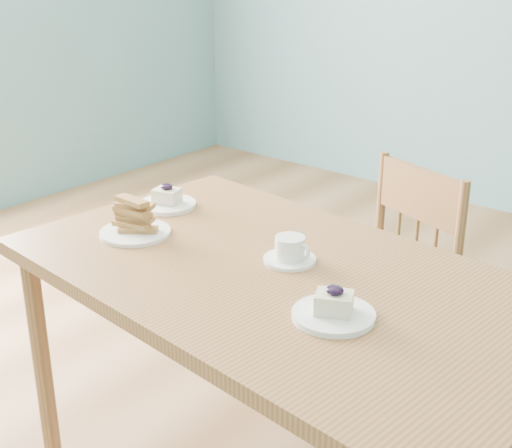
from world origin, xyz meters
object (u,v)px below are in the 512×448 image
at_px(dining_chair, 383,296).
at_px(coffee_cup, 290,251).
at_px(dining_table, 282,299).
at_px(cheesecake_plate_near, 334,310).
at_px(cheesecake_plate_far, 167,201).
at_px(biscotti_plate, 135,222).

relative_size(dining_chair, coffee_cup, 6.41).
bearing_deg(dining_chair, coffee_cup, -69.93).
bearing_deg(coffee_cup, dining_table, -71.84).
relative_size(dining_table, cheesecake_plate_near, 8.10).
relative_size(cheesecake_plate_far, coffee_cup, 1.30).
xyz_separation_m(cheesecake_plate_far, coffee_cup, (0.51, -0.08, 0.01)).
distance_m(dining_table, coffee_cup, 0.12).
height_order(dining_table, coffee_cup, coffee_cup).
distance_m(dining_table, biscotti_plate, 0.46).
distance_m(dining_table, cheesecake_plate_far, 0.55).
distance_m(cheesecake_plate_near, biscotti_plate, 0.66).
xyz_separation_m(dining_table, cheesecake_plate_far, (-0.53, 0.14, 0.09)).
xyz_separation_m(dining_chair, cheesecake_plate_near, (0.25, -0.66, 0.32)).
distance_m(cheesecake_plate_far, biscotti_plate, 0.22).
bearing_deg(cheesecake_plate_near, biscotti_plate, 176.61).
bearing_deg(cheesecake_plate_far, cheesecake_plate_near, -17.82).
bearing_deg(dining_chair, cheesecake_plate_far, -120.79).
bearing_deg(biscotti_plate, cheesecake_plate_near, -3.39).
bearing_deg(cheesecake_plate_far, dining_chair, 40.74).
distance_m(cheesecake_plate_near, cheesecake_plate_far, 0.78).
distance_m(dining_chair, cheesecake_plate_far, 0.72).
height_order(cheesecake_plate_near, biscotti_plate, biscotti_plate).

